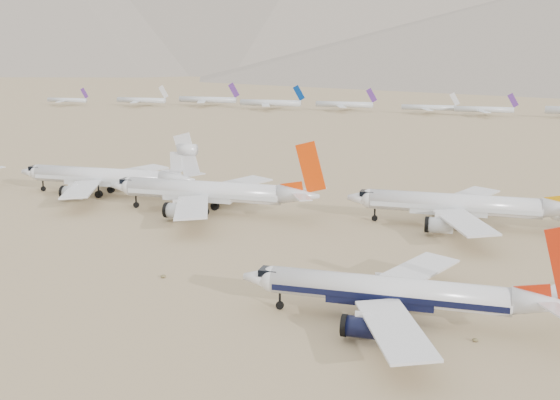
% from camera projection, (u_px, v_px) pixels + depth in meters
% --- Properties ---
extents(ground, '(7000.00, 7000.00, 0.00)m').
position_uv_depth(ground, '(306.00, 326.00, 104.75)').
color(ground, olive).
rests_on(ground, ground).
extents(main_airliner, '(48.42, 47.29, 17.09)m').
position_uv_depth(main_airliner, '(402.00, 293.00, 105.30)').
color(main_airliner, silver).
rests_on(main_airliner, ground).
extents(row2_gold_tail, '(52.01, 50.87, 18.52)m').
position_uv_depth(row2_gold_tail, '(464.00, 205.00, 160.79)').
color(row2_gold_tail, silver).
rests_on(row2_gold_tail, ground).
extents(row2_orange_tail, '(53.88, 52.71, 19.22)m').
position_uv_depth(row2_orange_tail, '(212.00, 192.00, 174.21)').
color(row2_orange_tail, silver).
rests_on(row2_orange_tail, ground).
extents(row2_white_trijet, '(52.49, 51.30, 18.60)m').
position_uv_depth(row2_white_trijet, '(108.00, 177.00, 194.84)').
color(row2_white_trijet, silver).
rests_on(row2_white_trijet, ground).
extents(distant_storage_row, '(507.70, 59.28, 15.38)m').
position_uv_depth(distant_storage_row, '(438.00, 107.00, 426.23)').
color(distant_storage_row, silver).
rests_on(distant_storage_row, ground).
extents(desert_scrub, '(233.60, 121.67, 0.63)m').
position_uv_depth(desert_scrub, '(107.00, 370.00, 89.99)').
color(desert_scrub, brown).
rests_on(desert_scrub, ground).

